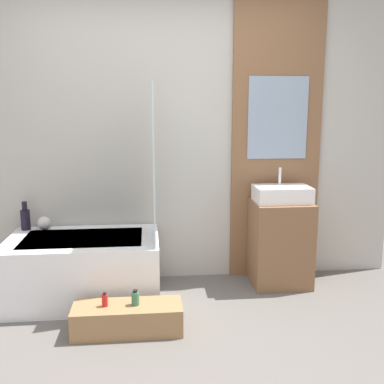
# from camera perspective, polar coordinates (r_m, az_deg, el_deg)

# --- Properties ---
(ground_plane) EXTENTS (12.00, 12.00, 0.00)m
(ground_plane) POSITION_cam_1_polar(r_m,az_deg,el_deg) (2.87, -1.98, -22.19)
(ground_plane) COLOR #605B56
(wall_tiled_back) EXTENTS (4.20, 0.06, 2.60)m
(wall_tiled_back) POSITION_cam_1_polar(r_m,az_deg,el_deg) (3.99, -3.58, 7.13)
(wall_tiled_back) COLOR #B7B2A8
(wall_tiled_back) RESTS_ON ground_plane
(wall_wood_accent) EXTENTS (0.80, 0.04, 2.60)m
(wall_wood_accent) POSITION_cam_1_polar(r_m,az_deg,el_deg) (4.10, 10.69, 7.21)
(wall_wood_accent) COLOR brown
(wall_wood_accent) RESTS_ON ground_plane
(bathtub) EXTENTS (1.21, 0.76, 0.52)m
(bathtub) POSITION_cam_1_polar(r_m,az_deg,el_deg) (3.82, -13.53, -9.36)
(bathtub) COLOR white
(bathtub) RESTS_ON ground_plane
(glass_shower_screen) EXTENTS (0.01, 0.51, 1.22)m
(glass_shower_screen) POSITION_cam_1_polar(r_m,az_deg,el_deg) (3.47, -4.93, 3.63)
(glass_shower_screen) COLOR silver
(glass_shower_screen) RESTS_ON bathtub
(wooden_step_bench) EXTENTS (0.76, 0.28, 0.20)m
(wooden_step_bench) POSITION_cam_1_polar(r_m,az_deg,el_deg) (3.30, -8.18, -15.60)
(wooden_step_bench) COLOR #997047
(wooden_step_bench) RESTS_ON ground_plane
(vanity_cabinet) EXTENTS (0.50, 0.43, 0.75)m
(vanity_cabinet) POSITION_cam_1_polar(r_m,az_deg,el_deg) (4.05, 11.14, -6.40)
(vanity_cabinet) COLOR brown
(vanity_cabinet) RESTS_ON ground_plane
(sink) EXTENTS (0.47, 0.31, 0.29)m
(sink) POSITION_cam_1_polar(r_m,az_deg,el_deg) (3.94, 11.37, -0.25)
(sink) COLOR white
(sink) RESTS_ON vanity_cabinet
(vase_tall_dark) EXTENTS (0.08, 0.08, 0.25)m
(vase_tall_dark) POSITION_cam_1_polar(r_m,az_deg,el_deg) (4.09, -20.40, -3.15)
(vase_tall_dark) COLOR black
(vase_tall_dark) RESTS_ON bathtub
(vase_round_light) EXTENTS (0.12, 0.12, 0.12)m
(vase_round_light) POSITION_cam_1_polar(r_m,az_deg,el_deg) (4.05, -18.24, -3.78)
(vase_round_light) COLOR silver
(vase_round_light) RESTS_ON bathtub
(bottle_soap_primary) EXTENTS (0.04, 0.04, 0.10)m
(bottle_soap_primary) POSITION_cam_1_polar(r_m,az_deg,el_deg) (3.25, -11.01, -13.31)
(bottle_soap_primary) COLOR red
(bottle_soap_primary) RESTS_ON wooden_step_bench
(bottle_soap_secondary) EXTENTS (0.05, 0.05, 0.11)m
(bottle_soap_secondary) POSITION_cam_1_polar(r_m,az_deg,el_deg) (3.23, -7.21, -13.22)
(bottle_soap_secondary) COLOR #38704C
(bottle_soap_secondary) RESTS_ON wooden_step_bench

